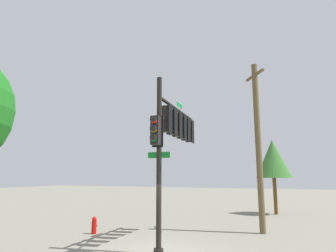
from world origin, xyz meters
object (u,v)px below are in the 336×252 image
signal_pole_assembly (173,131)px  tree_far (273,159)px  fire_hydrant (94,225)px  utility_pole (258,143)px

signal_pole_assembly → tree_far: bearing=-17.1°
fire_hydrant → tree_far: bearing=-35.0°
utility_pole → fire_hydrant: utility_pole is taller
tree_far → utility_pole: bearing=178.0°
signal_pole_assembly → fire_hydrant: 6.18m
utility_pole → tree_far: 8.05m
fire_hydrant → signal_pole_assembly: bearing=-94.6°
tree_far → signal_pole_assembly: bearing=162.9°
fire_hydrant → utility_pole: bearing=-66.8°
fire_hydrant → tree_far: size_ratio=0.15×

